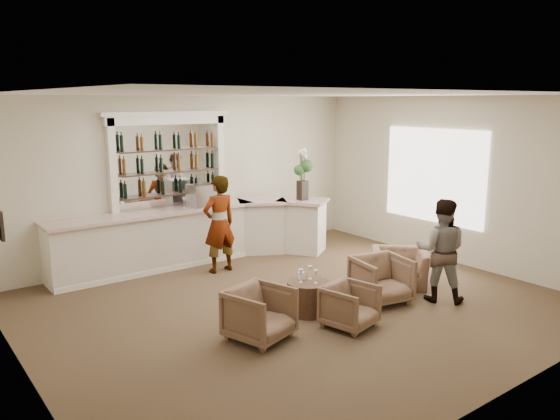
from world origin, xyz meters
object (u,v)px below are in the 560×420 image
(espresso_machine, at_px, (202,195))
(flower_vase, at_px, (303,171))
(bar_counter, at_px, (197,235))
(armchair_left, at_px, (260,314))
(guest, at_px, (441,250))
(sommelier, at_px, (219,224))
(cocktail_table, at_px, (308,297))
(armchair_far, at_px, (399,267))
(armchair_center, at_px, (350,306))
(armchair_right, at_px, (381,279))

(espresso_machine, relative_size, flower_vase, 0.46)
(bar_counter, relative_size, espresso_machine, 11.34)
(armchair_left, distance_m, espresso_machine, 3.99)
(guest, bearing_deg, sommelier, -6.91)
(cocktail_table, relative_size, armchair_left, 0.82)
(flower_vase, bearing_deg, armchair_far, -89.25)
(cocktail_table, bearing_deg, flower_vase, 52.32)
(sommelier, bearing_deg, flower_vase, -178.43)
(sommelier, height_order, espresso_machine, sommelier)
(sommelier, xyz_separation_m, armchair_center, (0.15, -3.38, -0.61))
(armchair_left, bearing_deg, armchair_right, -17.14)
(sommelier, bearing_deg, cocktail_table, 88.63)
(armchair_center, xyz_separation_m, armchair_right, (1.11, 0.42, 0.06))
(sommelier, relative_size, armchair_right, 2.25)
(cocktail_table, relative_size, flower_vase, 0.60)
(guest, height_order, armchair_center, guest)
(sommelier, relative_size, armchair_far, 1.94)
(bar_counter, height_order, espresso_machine, espresso_machine)
(armchair_far, distance_m, espresso_machine, 4.05)
(bar_counter, distance_m, armchair_far, 4.00)
(armchair_right, bearing_deg, armchair_far, 35.66)
(cocktail_table, bearing_deg, guest, -22.91)
(sommelier, xyz_separation_m, guest, (2.07, -3.47, -0.08))
(armchair_right, relative_size, espresso_machine, 1.63)
(armchair_right, relative_size, armchair_far, 0.86)
(armchair_left, distance_m, armchair_center, 1.34)
(sommelier, xyz_separation_m, espresso_machine, (0.06, 0.75, 0.44))
(armchair_left, xyz_separation_m, armchair_far, (3.27, 0.38, -0.05))
(cocktail_table, xyz_separation_m, guest, (2.05, -0.87, 0.59))
(espresso_machine, bearing_deg, guest, -67.06)
(bar_counter, relative_size, sommelier, 3.09)
(bar_counter, xyz_separation_m, espresso_machine, (0.13, -0.01, 0.79))
(espresso_machine, bearing_deg, cocktail_table, -93.27)
(cocktail_table, xyz_separation_m, flower_vase, (2.10, 2.72, 1.50))
(armchair_right, xyz_separation_m, flower_vase, (0.85, 3.07, 1.38))
(cocktail_table, distance_m, armchair_right, 1.30)
(armchair_far, height_order, flower_vase, flower_vase)
(cocktail_table, height_order, armchair_far, armchair_far)
(armchair_right, bearing_deg, flower_vase, 86.13)
(espresso_machine, height_order, flower_vase, flower_vase)
(sommelier, relative_size, flower_vase, 1.70)
(guest, relative_size, armchair_far, 1.76)
(armchair_right, xyz_separation_m, espresso_machine, (-1.20, 3.70, 0.99))
(armchair_left, bearing_deg, armchair_far, -10.11)
(armchair_left, height_order, armchair_far, armchair_left)
(flower_vase, bearing_deg, guest, -90.81)
(guest, distance_m, espresso_machine, 4.70)
(cocktail_table, height_order, armchair_center, armchair_center)
(sommelier, distance_m, armchair_left, 3.19)
(guest, bearing_deg, armchair_far, -43.08)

